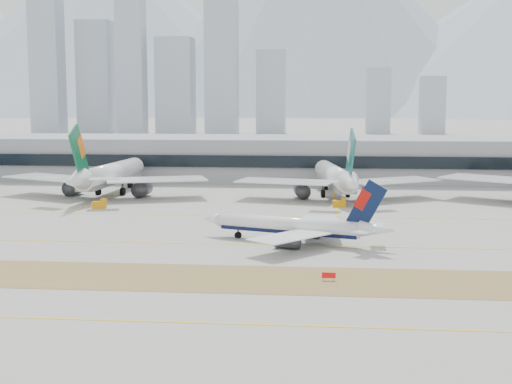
# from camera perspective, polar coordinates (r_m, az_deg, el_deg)

# --- Properties ---
(ground) EXTENTS (3000.00, 3000.00, 0.00)m
(ground) POSITION_cam_1_polar(r_m,az_deg,el_deg) (146.04, -2.06, -3.81)
(ground) COLOR gray
(ground) RESTS_ON ground
(apron_markings) EXTENTS (360.00, 122.22, 0.06)m
(apron_markings) POSITION_cam_1_polar(r_m,az_deg,el_deg) (94.38, -6.31, -10.12)
(apron_markings) COLOR olive
(apron_markings) RESTS_ON ground
(taxiing_airliner) EXTENTS (39.30, 33.34, 13.64)m
(taxiing_airliner) POSITION_cam_1_polar(r_m,az_deg,el_deg) (141.99, 3.17, -2.79)
(taxiing_airliner) COLOR white
(taxiing_airliner) RESTS_ON ground
(widebody_eva) EXTENTS (62.74, 61.44, 22.39)m
(widebody_eva) POSITION_cam_1_polar(r_m,az_deg,el_deg) (216.35, -11.70, 1.29)
(widebody_eva) COLOR white
(widebody_eva) RESTS_ON ground
(widebody_cathay) EXTENTS (59.48, 58.80, 21.45)m
(widebody_cathay) POSITION_cam_1_polar(r_m,az_deg,el_deg) (208.60, 6.43, 1.11)
(widebody_cathay) COLOR white
(widebody_cathay) RESTS_ON ground
(terminal) EXTENTS (280.00, 43.10, 15.00)m
(terminal) POSITION_cam_1_polar(r_m,az_deg,el_deg) (258.42, 1.19, 2.76)
(terminal) COLOR gray
(terminal) RESTS_ON ground
(hold_sign_right) EXTENTS (2.20, 0.15, 1.35)m
(hold_sign_right) POSITION_cam_1_polar(r_m,az_deg,el_deg) (113.45, 5.84, -6.66)
(hold_sign_right) COLOR red
(hold_sign_right) RESTS_ON ground
(gse_c) EXTENTS (3.55, 2.00, 2.60)m
(gse_c) POSITION_cam_1_polar(r_m,az_deg,el_deg) (190.91, 6.72, -0.88)
(gse_c) COLOR orange
(gse_c) RESTS_ON ground
(gse_b) EXTENTS (3.55, 2.00, 2.60)m
(gse_b) POSITION_cam_1_polar(r_m,az_deg,el_deg) (191.74, -12.39, -0.97)
(gse_b) COLOR orange
(gse_b) RESTS_ON ground
(city_skyline) EXTENTS (342.00, 49.80, 140.00)m
(city_skyline) POSITION_cam_1_polar(r_m,az_deg,el_deg) (608.90, -6.66, 9.35)
(city_skyline) COLOR #A1AAB8
(city_skyline) RESTS_ON ground
(mountain_ridge) EXTENTS (2830.00, 1120.00, 470.00)m
(mountain_ridge) POSITION_cam_1_polar(r_m,az_deg,el_deg) (1553.89, 5.97, 13.01)
(mountain_ridge) COLOR #9EA8B7
(mountain_ridge) RESTS_ON ground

